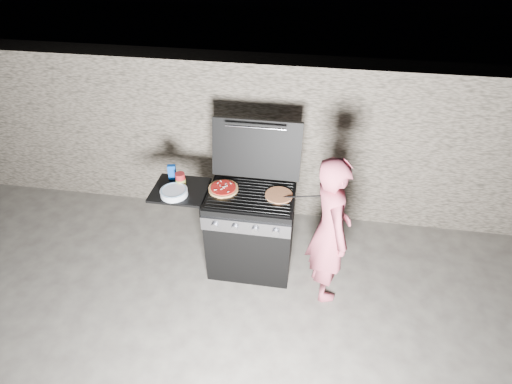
# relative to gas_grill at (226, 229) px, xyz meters

# --- Properties ---
(ground) EXTENTS (50.00, 50.00, 0.00)m
(ground) POSITION_rel_gas_grill_xyz_m (0.25, 0.00, -0.46)
(ground) COLOR #46403C
(stone_wall) EXTENTS (8.00, 0.35, 1.80)m
(stone_wall) POSITION_rel_gas_grill_xyz_m (0.25, 1.05, 0.44)
(stone_wall) COLOR gray
(stone_wall) RESTS_ON ground
(gas_grill) EXTENTS (1.34, 0.79, 0.91)m
(gas_grill) POSITION_rel_gas_grill_xyz_m (0.00, 0.00, 0.00)
(gas_grill) COLOR black
(gas_grill) RESTS_ON ground
(pizza_topped) EXTENTS (0.32, 0.32, 0.03)m
(pizza_topped) POSITION_rel_gas_grill_xyz_m (-0.01, 0.04, 0.47)
(pizza_topped) COLOR tan
(pizza_topped) RESTS_ON gas_grill
(pizza_plain) EXTENTS (0.28, 0.28, 0.01)m
(pizza_plain) POSITION_rel_gas_grill_xyz_m (0.51, 0.03, 0.46)
(pizza_plain) COLOR #E89458
(pizza_plain) RESTS_ON gas_grill
(sauce_jar) EXTENTS (0.09, 0.09, 0.14)m
(sauce_jar) POSITION_rel_gas_grill_xyz_m (-0.42, 0.05, 0.52)
(sauce_jar) COLOR maroon
(sauce_jar) RESTS_ON gas_grill
(blue_carton) EXTENTS (0.08, 0.06, 0.16)m
(blue_carton) POSITION_rel_gas_grill_xyz_m (-0.53, 0.14, 0.53)
(blue_carton) COLOR #073893
(blue_carton) RESTS_ON gas_grill
(plate_stack) EXTENTS (0.30, 0.30, 0.06)m
(plate_stack) POSITION_rel_gas_grill_xyz_m (-0.44, -0.10, 0.48)
(plate_stack) COLOR silver
(plate_stack) RESTS_ON gas_grill
(person) EXTENTS (0.51, 0.63, 1.50)m
(person) POSITION_rel_gas_grill_xyz_m (0.98, -0.19, 0.29)
(person) COLOR #BE4E63
(person) RESTS_ON ground
(tongs) EXTENTS (0.49, 0.02, 0.10)m
(tongs) POSITION_rel_gas_grill_xyz_m (0.76, 0.00, 0.51)
(tongs) COLOR black
(tongs) RESTS_ON gas_grill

